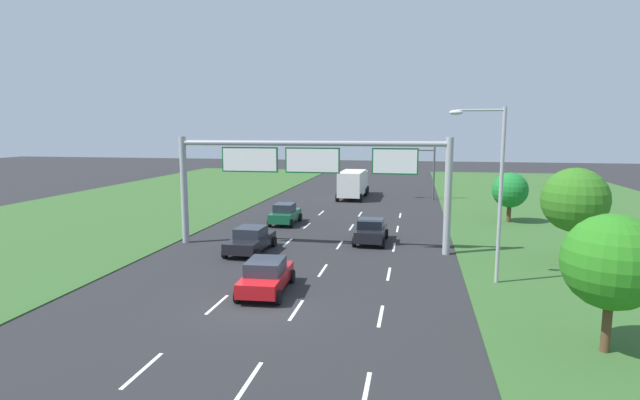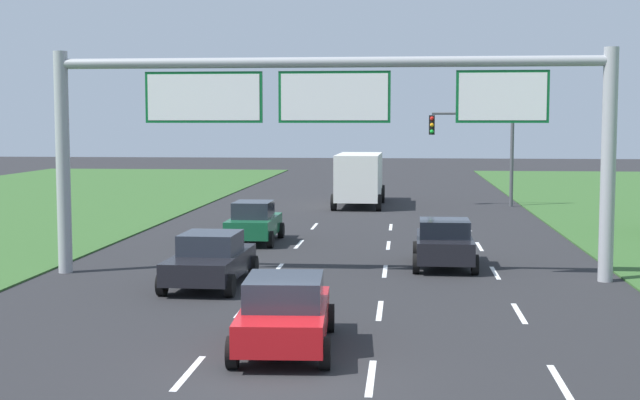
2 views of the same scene
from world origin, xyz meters
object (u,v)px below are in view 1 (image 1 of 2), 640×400
traffic_light_mast (415,163)px  roadside_tree_far (510,190)px  box_truck (353,183)px  car_near_red (266,276)px  roadside_tree_near (612,262)px  roadside_tree_mid (575,200)px  street_lamp (493,180)px  car_mid_lane (371,231)px  car_far_ahead (285,214)px  sign_gantry (310,170)px  car_lead_silver (251,240)px

traffic_light_mast → roadside_tree_far: bearing=-58.5°
box_truck → roadside_tree_far: (14.10, -12.35, 0.99)m
box_truck → traffic_light_mast: bearing=-0.2°
car_near_red → roadside_tree_near: roadside_tree_near is taller
roadside_tree_mid → roadside_tree_far: 12.92m
traffic_light_mast → roadside_tree_near: traffic_light_mast is taller
street_lamp → box_truck: bearing=109.4°
car_mid_lane → car_far_ahead: bearing=144.8°
roadside_tree_far → street_lamp: bearing=-102.7°
traffic_light_mast → roadside_tree_near: size_ratio=1.18×
car_mid_lane → roadside_tree_near: bearing=-57.8°
roadside_tree_mid → car_mid_lane: bearing=162.3°
car_near_red → sign_gantry: (0.18, 8.82, 4.18)m
car_mid_lane → sign_gantry: sign_gantry is taller
car_near_red → roadside_tree_mid: size_ratio=0.80×
car_far_ahead → roadside_tree_near: bearing=-50.6°
box_truck → sign_gantry: size_ratio=0.48×
sign_gantry → car_lead_silver: bearing=-152.9°
street_lamp → roadside_tree_mid: 6.52m
sign_gantry → traffic_light_mast: size_ratio=3.08×
car_near_red → car_mid_lane: bearing=67.8°
car_near_red → roadside_tree_far: (14.07, 20.30, 1.85)m
car_lead_silver → box_truck: size_ratio=0.55×
box_truck → roadside_tree_mid: (15.17, -25.18, 2.02)m
box_truck → sign_gantry: (0.21, -23.83, 3.32)m
car_near_red → car_lead_silver: size_ratio=0.95×
car_lead_silver → sign_gantry: (3.35, 1.71, 4.20)m
car_mid_lane → roadside_tree_far: bearing=42.6°
roadside_tree_mid → roadside_tree_far: roadside_tree_mid is taller
car_far_ahead → car_near_red: bearing=-77.8°
box_truck → car_far_ahead: bearing=-101.0°
car_lead_silver → car_mid_lane: size_ratio=1.12×
car_far_ahead → traffic_light_mast: (10.03, 16.19, 3.05)m
box_truck → roadside_tree_mid: size_ratio=1.53×
sign_gantry → roadside_tree_far: sign_gantry is taller
car_near_red → traffic_light_mast: traffic_light_mast is taller
traffic_light_mast → roadside_tree_far: traffic_light_mast is taller
car_far_ahead → roadside_tree_far: size_ratio=0.98×
car_far_ahead → roadside_tree_far: roadside_tree_far is taller
car_near_red → sign_gantry: sign_gantry is taller
car_far_ahead → street_lamp: street_lamp is taller
car_near_red → box_truck: 32.66m
car_near_red → car_far_ahead: (-3.44, 16.34, 0.03)m
car_far_ahead → roadside_tree_near: size_ratio=0.84×
street_lamp → roadside_tree_far: 17.51m
car_far_ahead → roadside_tree_far: 18.05m
car_lead_silver → roadside_tree_near: 19.74m
car_lead_silver → box_truck: 25.74m
car_far_ahead → roadside_tree_near: 26.22m
car_far_ahead → roadside_tree_far: (17.51, 3.96, 1.82)m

